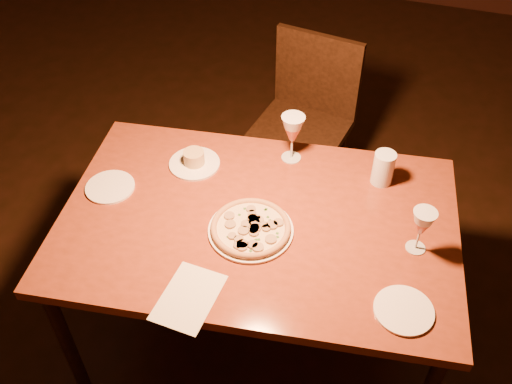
% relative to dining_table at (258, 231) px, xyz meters
% --- Properties ---
extents(floor, '(7.00, 7.00, 0.00)m').
position_rel_dining_table_xyz_m(floor, '(-0.30, 0.07, -0.69)').
color(floor, black).
rests_on(floor, ground).
extents(dining_table, '(1.53, 1.10, 0.76)m').
position_rel_dining_table_xyz_m(dining_table, '(0.00, 0.00, 0.00)').
color(dining_table, maroon).
rests_on(dining_table, floor).
extents(chair_far, '(0.50, 0.50, 0.92)m').
position_rel_dining_table_xyz_m(chair_far, '(-0.06, 0.95, -0.17)').
color(chair_far, black).
rests_on(chair_far, floor).
extents(pizza_plate, '(0.30, 0.30, 0.03)m').
position_rel_dining_table_xyz_m(pizza_plate, '(-0.00, -0.07, 0.08)').
color(pizza_plate, white).
rests_on(pizza_plate, dining_table).
extents(ramekin_saucer, '(0.20, 0.20, 0.06)m').
position_rel_dining_table_xyz_m(ramekin_saucer, '(-0.33, 0.20, 0.09)').
color(ramekin_saucer, white).
rests_on(ramekin_saucer, dining_table).
extents(wine_glass_far, '(0.09, 0.09, 0.20)m').
position_rel_dining_table_xyz_m(wine_glass_far, '(0.02, 0.36, 0.17)').
color(wine_glass_far, '#C66352').
rests_on(wine_glass_far, dining_table).
extents(wine_glass_right, '(0.08, 0.08, 0.18)m').
position_rel_dining_table_xyz_m(wine_glass_right, '(0.55, 0.04, 0.15)').
color(wine_glass_right, '#C66352').
rests_on(wine_glass_right, dining_table).
extents(water_tumbler, '(0.08, 0.08, 0.13)m').
position_rel_dining_table_xyz_m(water_tumbler, '(0.38, 0.33, 0.13)').
color(water_tumbler, silver).
rests_on(water_tumbler, dining_table).
extents(side_plate_left, '(0.18, 0.18, 0.01)m').
position_rel_dining_table_xyz_m(side_plate_left, '(-0.58, -0.02, 0.07)').
color(side_plate_left, white).
rests_on(side_plate_left, dining_table).
extents(side_plate_near, '(0.19, 0.19, 0.01)m').
position_rel_dining_table_xyz_m(side_plate_near, '(0.55, -0.23, 0.07)').
color(side_plate_near, white).
rests_on(side_plate_near, dining_table).
extents(menu_card, '(0.18, 0.25, 0.00)m').
position_rel_dining_table_xyz_m(menu_card, '(-0.10, -0.39, 0.07)').
color(menu_card, silver).
rests_on(menu_card, dining_table).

